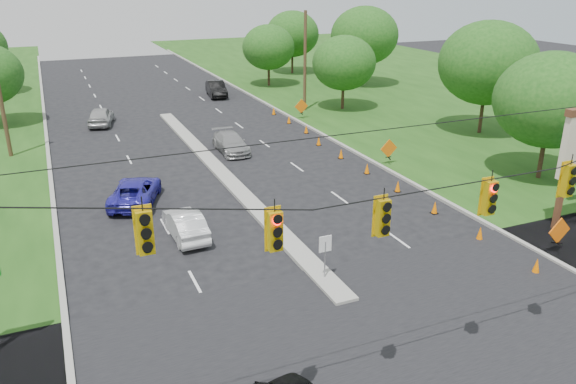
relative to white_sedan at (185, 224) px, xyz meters
name	(u,v)px	position (x,y,z in m)	size (l,w,h in m)	color
ground	(407,366)	(4.30, -12.44, -0.67)	(160.00, 160.00, 0.00)	black
grass_right	(572,129)	(34.30, 7.56, -0.67)	(40.00, 160.00, 0.06)	#1E4714
cross_street	(407,366)	(4.30, -12.44, -0.67)	(160.00, 14.00, 0.02)	black
curb_left	(48,153)	(-5.80, 17.56, -0.67)	(0.25, 110.00, 0.16)	gray
curb_right	(304,125)	(14.40, 17.56, -0.67)	(0.25, 110.00, 0.16)	gray
median	(220,172)	(4.30, 8.56, -0.67)	(1.00, 34.00, 0.18)	gray
median_sign	(325,249)	(4.30, -6.44, 0.80)	(0.55, 0.06, 2.05)	gray
signal_span	(440,242)	(4.25, -13.44, 4.31)	(25.60, 0.32, 9.00)	#422D1C
utility_pole_far_right	(305,62)	(16.80, 22.56, 3.83)	(0.28, 0.28, 9.00)	#422D1C
cone_0	(537,266)	(12.88, -9.44, -0.32)	(0.32, 0.32, 0.70)	#FF7200
cone_1	(480,233)	(12.88, -5.94, -0.32)	(0.32, 0.32, 0.70)	#FF7200
cone_2	(435,207)	(12.88, -2.44, -0.32)	(0.32, 0.32, 0.70)	#FF7200
cone_3	(398,186)	(12.88, 1.06, -0.32)	(0.32, 0.32, 0.70)	#FF7200
cone_4	(367,169)	(12.88, 4.56, -0.32)	(0.32, 0.32, 0.70)	#FF7200
cone_5	(341,154)	(12.88, 8.06, -0.32)	(0.32, 0.32, 0.70)	#FF7200
cone_6	(319,141)	(12.88, 11.56, -0.32)	(0.32, 0.32, 0.70)	#FF7200
cone_7	(306,129)	(13.48, 15.06, -0.32)	(0.32, 0.32, 0.70)	#FF7200
cone_8	(289,119)	(13.48, 18.56, -0.32)	(0.32, 0.32, 0.70)	#FF7200
cone_9	(274,111)	(13.48, 22.06, -0.32)	(0.32, 0.32, 0.70)	#FF7200
work_sign_0	(559,232)	(15.10, -8.44, 0.43)	(1.27, 0.58, 1.37)	black
work_sign_1	(389,149)	(15.10, 5.56, 0.43)	(1.27, 0.58, 1.37)	black
work_sign_2	(301,107)	(15.10, 19.56, 0.43)	(1.27, 0.58, 1.37)	black
tree_7	(551,100)	(22.30, -0.44, 4.29)	(6.72, 6.72, 7.84)	black
tree_8	(488,63)	(26.30, 9.56, 4.91)	(7.56, 7.56, 8.82)	black
tree_9	(344,63)	(20.30, 21.56, 3.67)	(5.88, 5.88, 6.86)	black
tree_10	(364,36)	(28.30, 31.56, 4.91)	(7.56, 7.56, 8.82)	black
tree_11	(292,34)	(24.30, 42.56, 4.29)	(6.72, 6.72, 7.84)	black
tree_12	(268,47)	(18.30, 35.56, 3.67)	(5.88, 5.88, 6.86)	black
white_sedan	(185,224)	(0.00, 0.00, 0.00)	(1.41, 4.04, 1.33)	silver
blue_pickup	(135,191)	(-1.52, 5.40, 0.02)	(2.29, 4.96, 1.38)	#2923A3
silver_car_far	(231,143)	(6.35, 12.59, 0.00)	(1.87, 4.60, 1.34)	gray
silver_car_oncoming	(101,116)	(-1.37, 24.39, 0.10)	(1.81, 4.49, 1.53)	#9D9D9D
dark_car_receding	(216,89)	(11.04, 32.14, 0.12)	(1.67, 4.79, 1.58)	black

